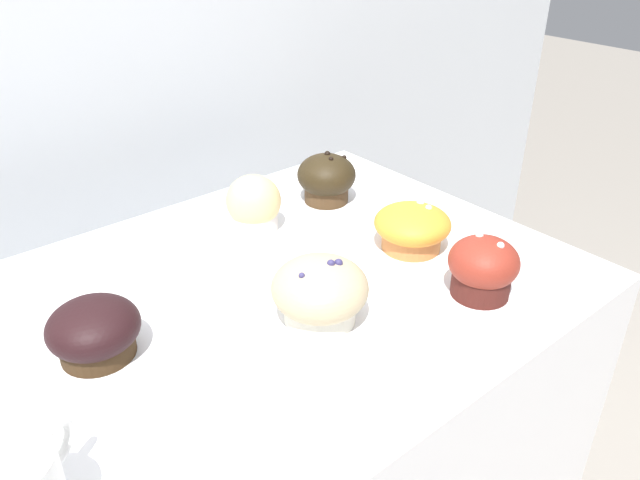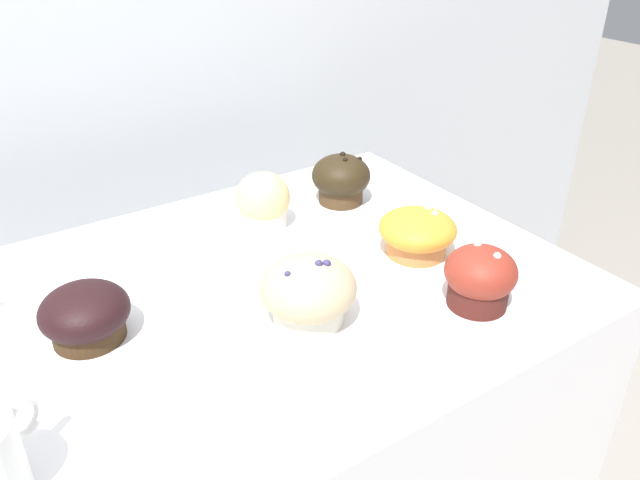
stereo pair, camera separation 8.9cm
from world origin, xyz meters
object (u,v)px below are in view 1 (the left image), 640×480
at_px(muffin_front_center, 483,267).
at_px(muffin_back_center, 326,178).
at_px(muffin_front_left, 254,205).
at_px(muffin_front_right, 412,227).
at_px(muffin_back_right, 94,331).
at_px(muffin_back_left, 320,292).

xyz_separation_m(muffin_front_center, muffin_back_center, (0.03, 0.36, 0.00)).
bearing_deg(muffin_back_center, muffin_front_left, -178.15).
relative_size(muffin_front_center, muffin_front_right, 0.81).
bearing_deg(muffin_front_left, muffin_back_center, 1.85).
bearing_deg(muffin_back_right, muffin_front_left, 23.10).
distance_m(muffin_front_right, muffin_back_center, 0.21).
xyz_separation_m(muffin_back_left, muffin_front_left, (0.08, 0.26, 0.00)).
bearing_deg(muffin_front_right, muffin_back_left, -167.37).
height_order(muffin_back_left, muffin_front_right, muffin_back_left).
height_order(muffin_front_center, muffin_back_center, muffin_back_center).
relative_size(muffin_back_right, muffin_front_right, 0.93).
distance_m(muffin_front_center, muffin_back_left, 0.23).
bearing_deg(muffin_front_center, muffin_front_left, 109.91).
height_order(muffin_back_left, muffin_back_right, muffin_back_left).
bearing_deg(muffin_back_center, muffin_back_left, -132.02).
distance_m(muffin_back_right, muffin_front_left, 0.35).
bearing_deg(muffin_back_left, muffin_front_center, -25.08).
bearing_deg(muffin_front_center, muffin_back_center, 85.15).
bearing_deg(muffin_front_left, muffin_front_right, -53.95).
height_order(muffin_back_right, muffin_back_center, muffin_back_center).
relative_size(muffin_front_center, muffin_back_left, 0.77).
relative_size(muffin_back_left, muffin_front_left, 1.33).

